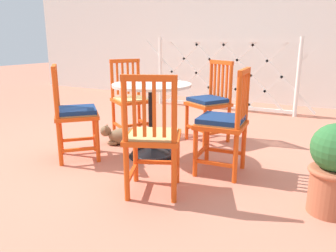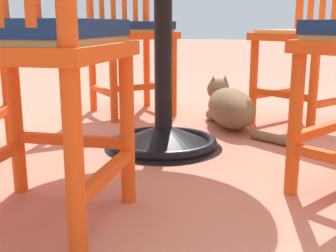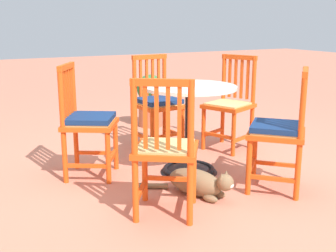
# 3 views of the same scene
# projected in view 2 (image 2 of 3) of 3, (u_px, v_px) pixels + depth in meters

# --- Properties ---
(ground_plane) EXTENTS (24.00, 24.00, 0.00)m
(ground_plane) POSITION_uv_depth(u_px,v_px,m) (157.00, 141.00, 1.88)
(ground_plane) COLOR #C6755B
(cafe_table) EXTENTS (0.76, 0.76, 0.73)m
(cafe_table) POSITION_uv_depth(u_px,v_px,m) (163.00, 78.00, 1.72)
(cafe_table) COLOR black
(cafe_table) RESTS_ON ground_plane
(orange_chair_facing_out) EXTENTS (0.43, 0.43, 0.91)m
(orange_chair_facing_out) POSITION_uv_depth(u_px,v_px,m) (28.00, 45.00, 1.00)
(orange_chair_facing_out) COLOR #E04C14
(orange_chair_facing_out) RESTS_ON ground_plane
(orange_chair_tucked_in) EXTENTS (0.56, 0.56, 0.91)m
(orange_chair_tucked_in) POSITION_uv_depth(u_px,v_px,m) (310.00, 36.00, 2.11)
(orange_chair_tucked_in) COLOR #E04C14
(orange_chair_tucked_in) RESTS_ON ground_plane
(orange_chair_near_fence) EXTENTS (0.57, 0.57, 0.91)m
(orange_chair_near_fence) POSITION_uv_depth(u_px,v_px,m) (129.00, 32.00, 2.38)
(orange_chair_near_fence) COLOR #E04C14
(orange_chair_near_fence) RESTS_ON ground_plane
(tabby_cat) EXTENTS (0.61, 0.51, 0.23)m
(tabby_cat) POSITION_uv_depth(u_px,v_px,m) (229.00, 107.00, 2.15)
(tabby_cat) COLOR brown
(tabby_cat) RESTS_ON ground_plane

